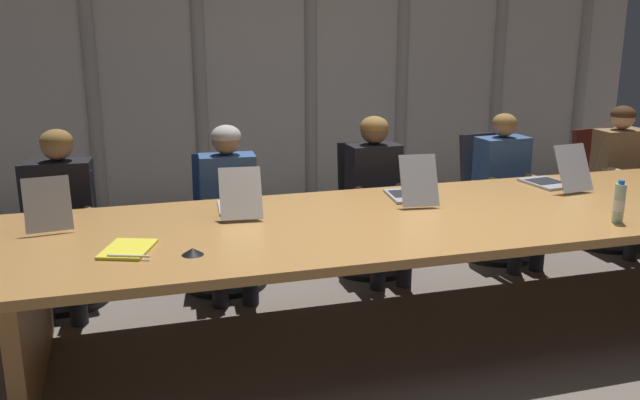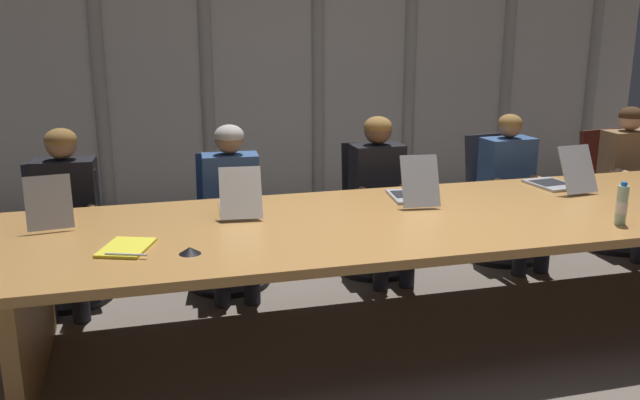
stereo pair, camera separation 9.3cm
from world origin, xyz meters
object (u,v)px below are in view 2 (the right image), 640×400
Objects in this scene: laptop_left_mid at (240,202)px; office_chair_center at (374,223)px; laptop_center at (412,191)px; water_bottle_secondary at (622,205)px; person_left_mid at (232,198)px; conference_mic_middle at (190,250)px; laptop_right_mid at (560,180)px; office_chair_left_end at (65,249)px; office_chair_left_mid at (227,236)px; office_chair_right_mid at (499,212)px; laptop_left_end at (50,214)px; office_chair_right_end at (612,203)px; spiral_notepad at (126,248)px; person_left_end at (65,207)px; person_right_mid at (513,181)px; person_center at (381,187)px; person_right_end at (632,171)px.

laptop_left_mid reaches higher than office_chair_center.
laptop_center reaches higher than water_bottle_secondary.
water_bottle_secondary reaches higher than office_chair_center.
office_chair_center is 0.81× the size of person_left_mid.
office_chair_center is at bearing 44.64° from conference_mic_middle.
water_bottle_secondary is at bearing 162.18° from laptop_right_mid.
laptop_right_mid is 0.44× the size of person_left_mid.
office_chair_left_end is 1.69m from conference_mic_middle.
office_chair_left_mid is 0.95× the size of office_chair_right_mid.
laptop_left_end is 0.45× the size of office_chair_right_end.
laptop_left_end is 0.70m from spiral_notepad.
water_bottle_secondary is at bearing 70.38° from person_left_end.
person_right_mid is at bearing -87.27° from laptop_left_end.
laptop_left_mid is 2.19m from water_bottle_secondary.
laptop_left_end reaches higher than water_bottle_secondary.
person_right_mid is 2.86m from conference_mic_middle.
laptop_left_mid is 0.88m from office_chair_left_mid.
water_bottle_secondary is (2.02, -1.58, 0.50)m from office_chair_left_mid.
office_chair_center is at bearing 102.53° from person_left_mid.
office_chair_center is 0.36m from person_center.
laptop_left_mid is 0.55× the size of office_chair_left_end.
person_center is (2.18, -0.00, 0.00)m from person_left_end.
office_chair_right_end is 2.65× the size of spiral_notepad.
office_chair_right_mid is 1.06m from office_chair_right_end.
person_right_end is at bearing 95.11° from person_left_end.
water_bottle_secondary is at bearing 14.90° from spiral_notepad.
person_right_end is at bearing 78.25° from office_chair_left_end.
office_chair_left_end is 1.19m from person_left_mid.
office_chair_left_mid is 1.12m from office_chair_center.
laptop_left_end is 0.46× the size of office_chair_center.
person_left_end reaches higher than person_left_mid.
office_chair_left_mid is at bearing 103.20° from person_left_end.
person_left_end is 4.34m from person_right_end.
laptop_right_mid reaches higher than office_chair_left_end.
laptop_center is 0.65m from person_center.
office_chair_right_end is (2.12, 0.00, 0.00)m from office_chair_center.
office_chair_left_end is 0.77× the size of person_left_end.
office_chair_right_mid is (2.18, 0.00, 0.01)m from office_chair_left_mid.
laptop_left_mid is at bearing 60.70° from spiral_notepad.
conference_mic_middle is (-0.35, -0.70, -0.04)m from laptop_left_mid.
laptop_left_end is at bearing 94.97° from laptop_left_mid.
laptop_left_mid is at bearing -79.60° from person_right_mid.
office_chair_right_end is 0.81× the size of person_center.
person_left_end is at bearing -94.99° from person_right_mid.
laptop_left_end is at bearing 164.99° from water_bottle_secondary.
spiral_notepad is (-1.75, -0.51, -0.05)m from laptop_center.
laptop_left_end is 0.47× the size of office_chair_left_end.
office_chair_right_end is (3.24, 0.00, 0.01)m from office_chair_left_mid.
laptop_right_mid reaches higher than laptop_left_mid.
office_chair_right_end is (1.06, -0.00, -0.00)m from office_chair_right_mid.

